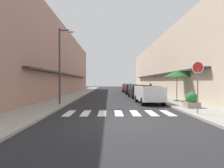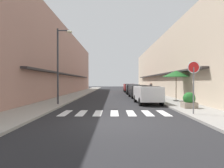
{
  "view_description": "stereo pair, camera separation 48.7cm",
  "coord_description": "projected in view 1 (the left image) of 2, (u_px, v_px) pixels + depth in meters",
  "views": [
    {
      "loc": [
        -0.56,
        -8.84,
        1.82
      ],
      "look_at": [
        -0.21,
        13.83,
        1.57
      ],
      "focal_mm": 31.95,
      "sensor_mm": 36.0,
      "label": 1
    },
    {
      "loc": [
        -0.07,
        -8.85,
        1.82
      ],
      "look_at": [
        -0.21,
        13.83,
        1.57
      ],
      "focal_mm": 31.95,
      "sensor_mm": 36.0,
      "label": 2
    }
  ],
  "objects": [
    {
      "name": "parked_car_far",
      "position": [
        131.0,
        88.0,
        29.12
      ],
      "size": [
        1.85,
        4.06,
        1.47
      ],
      "color": "black",
      "rests_on": "ground_plane"
    },
    {
      "name": "cafe_umbrella",
      "position": [
        177.0,
        74.0,
        17.69
      ],
      "size": [
        2.45,
        2.45,
        2.69
      ],
      "color": "#262626",
      "rests_on": "sidewalk_right"
    },
    {
      "name": "parked_car_mid",
      "position": [
        138.0,
        90.0,
        22.69
      ],
      "size": [
        1.93,
        4.25,
        1.47
      ],
      "color": "black",
      "rests_on": "ground_plane"
    },
    {
      "name": "crosswalk",
      "position": [
        119.0,
        113.0,
        11.52
      ],
      "size": [
        6.15,
        2.2,
        0.01
      ],
      "color": "silver",
      "rests_on": "ground_plane"
    },
    {
      "name": "parked_car_distant",
      "position": [
        127.0,
        87.0,
        35.57
      ],
      "size": [
        1.81,
        4.43,
        1.47
      ],
      "color": "maroon",
      "rests_on": "ground_plane"
    },
    {
      "name": "sidewalk_right",
      "position": [
        150.0,
        94.0,
        27.69
      ],
      "size": [
        2.63,
        65.6,
        0.12
      ],
      "primitive_type": "cube",
      "color": "gray",
      "rests_on": "ground_plane"
    },
    {
      "name": "building_row_left",
      "position": [
        51.0,
        63.0,
        28.77
      ],
      "size": [
        5.5,
        44.17,
        9.2
      ],
      "color": "#A87A6B",
      "rests_on": "ground_plane"
    },
    {
      "name": "sidewalk_left",
      "position": [
        76.0,
        95.0,
        27.53
      ],
      "size": [
        2.63,
        65.6,
        0.12
      ],
      "primitive_type": "cube",
      "color": "#9E998E",
      "rests_on": "ground_plane"
    },
    {
      "name": "parked_car_near",
      "position": [
        149.0,
        93.0,
        16.38
      ],
      "size": [
        1.93,
        4.11,
        1.47
      ],
      "color": "silver",
      "rests_on": "ground_plane"
    },
    {
      "name": "planter_corner",
      "position": [
        192.0,
        100.0,
        13.09
      ],
      "size": [
        0.86,
        0.86,
        1.02
      ],
      "color": "gray",
      "rests_on": "sidewalk_right"
    },
    {
      "name": "building_row_right",
      "position": [
        174.0,
        67.0,
        29.05
      ],
      "size": [
        5.5,
        44.17,
        8.01
      ],
      "color": "#C6B299",
      "rests_on": "ground_plane"
    },
    {
      "name": "ground_plane",
      "position": [
        113.0,
        95.0,
        27.61
      ],
      "size": [
        103.08,
        103.08,
        0.0
      ],
      "primitive_type": "plane",
      "color": "#232326"
    },
    {
      "name": "round_street_sign",
      "position": [
        198.0,
        74.0,
        10.62
      ],
      "size": [
        0.65,
        0.07,
        2.79
      ],
      "color": "slate",
      "rests_on": "sidewalk_right"
    },
    {
      "name": "street_lamp",
      "position": [
        62.0,
        58.0,
        15.13
      ],
      "size": [
        1.19,
        0.28,
        5.77
      ],
      "color": "#38383D",
      "rests_on": "sidewalk_left"
    },
    {
      "name": "pedestrian_walking_near",
      "position": [
        151.0,
        89.0,
        23.94
      ],
      "size": [
        0.34,
        0.34,
        1.6
      ],
      "rotation": [
        0.0,
        0.0,
        2.66
      ],
      "color": "#282B33",
      "rests_on": "sidewalk_right"
    }
  ]
}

